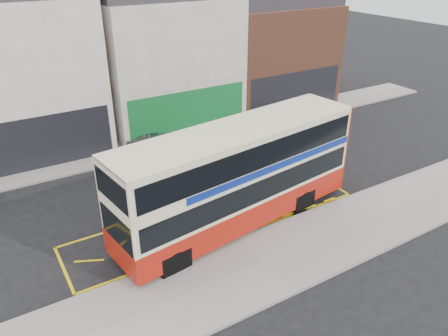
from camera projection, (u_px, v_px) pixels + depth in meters
ground at (234, 235)px, 19.35m from camera, size 120.00×120.00×0.00m
pavement at (265, 263)px, 17.57m from camera, size 40.00×4.00×0.15m
kerb at (239, 238)px, 19.03m from camera, size 40.00×0.15×0.15m
far_pavement at (141, 147)px, 27.69m from camera, size 50.00×3.00×0.15m
road_markings at (216, 218)px, 20.57m from camera, size 14.00×3.40×0.01m
terrace_left at (21, 62)px, 25.80m from camera, size 8.00×8.01×11.80m
terrace_green_shop at (161, 50)px, 30.07m from camera, size 9.00×8.01×11.30m
terrace_right at (266, 43)px, 34.46m from camera, size 9.00×8.01×10.30m
double_decker_bus at (239, 175)px, 19.19m from camera, size 12.07×4.23×4.72m
bus_stop_post at (140, 243)px, 15.69m from camera, size 0.74×0.13×2.95m
car_grey at (162, 147)px, 26.14m from camera, size 4.41×2.64×1.37m
car_white at (289, 118)px, 30.51m from camera, size 4.83×2.16×1.38m
street_tree_right at (213, 73)px, 29.67m from camera, size 2.55×2.55×5.51m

